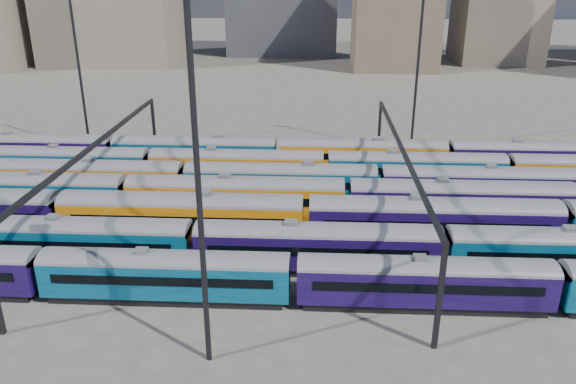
{
  "coord_description": "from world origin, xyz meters",
  "views": [
    {
      "loc": [
        1.76,
        -51.88,
        23.87
      ],
      "look_at": [
        -0.98,
        0.4,
        3.0
      ],
      "focal_mm": 35.0,
      "sensor_mm": 36.0,
      "label": 1
    }
  ],
  "objects_px": {
    "rake_1": "(444,245)",
    "rake_2": "(61,209)",
    "mast_2": "(196,157)",
    "rake_0": "(294,274)"
  },
  "relations": [
    {
      "from": "rake_1",
      "to": "rake_2",
      "type": "xyz_separation_m",
      "value": [
        -34.46,
        5.0,
        0.27
      ]
    },
    {
      "from": "rake_2",
      "to": "mast_2",
      "type": "bearing_deg",
      "value": -45.03
    },
    {
      "from": "rake_1",
      "to": "mast_2",
      "type": "distance_m",
      "value": 24.01
    },
    {
      "from": "rake_0",
      "to": "rake_1",
      "type": "height_order",
      "value": "rake_1"
    },
    {
      "from": "rake_0",
      "to": "rake_1",
      "type": "distance_m",
      "value": 13.21
    },
    {
      "from": "rake_0",
      "to": "rake_2",
      "type": "height_order",
      "value": "rake_2"
    },
    {
      "from": "rake_0",
      "to": "mast_2",
      "type": "xyz_separation_m",
      "value": [
        -5.25,
        -7.0,
        11.46
      ]
    },
    {
      "from": "rake_2",
      "to": "mast_2",
      "type": "relative_size",
      "value": 5.35
    },
    {
      "from": "rake_0",
      "to": "rake_2",
      "type": "bearing_deg",
      "value": 155.78
    },
    {
      "from": "rake_0",
      "to": "mast_2",
      "type": "bearing_deg",
      "value": -126.85
    }
  ]
}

